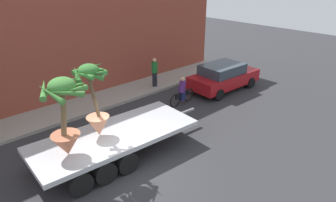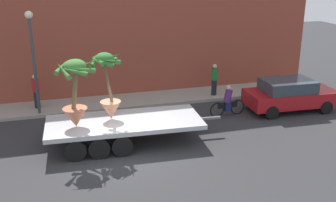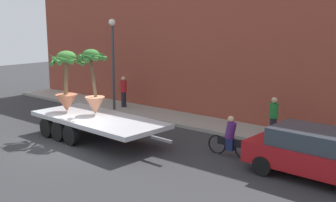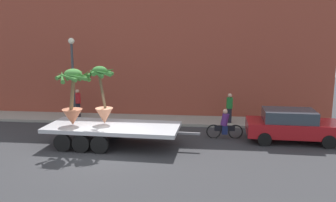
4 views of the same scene
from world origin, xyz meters
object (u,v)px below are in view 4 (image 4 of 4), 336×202
at_px(cyclist, 225,125).
at_px(potted_palm_middle, 73,97).
at_px(flatbed_trailer, 108,129).
at_px(parked_car, 292,125).
at_px(potted_palm_rear, 102,95).
at_px(pedestrian_far_left, 229,107).
at_px(pedestrian_near_gate, 78,102).
at_px(street_lamp, 73,68).

bearing_deg(cyclist, potted_palm_middle, -165.36).
xyz_separation_m(flatbed_trailer, potted_palm_middle, (-1.60, -0.14, 1.56)).
bearing_deg(parked_car, potted_palm_rear, -172.04).
bearing_deg(flatbed_trailer, potted_palm_middle, -174.89).
relative_size(potted_palm_rear, pedestrian_far_left, 1.61).
xyz_separation_m(potted_palm_rear, potted_palm_middle, (-1.29, -0.41, -0.00)).
relative_size(parked_car, pedestrian_near_gate, 2.63).
relative_size(potted_palm_middle, pedestrian_near_gate, 1.55).
bearing_deg(pedestrian_near_gate, street_lamp, -83.08).
distance_m(flatbed_trailer, pedestrian_near_gate, 5.90).
distance_m(cyclist, street_lamp, 9.39).
bearing_deg(parked_car, cyclist, 176.78).
bearing_deg(parked_car, flatbed_trailer, -170.05).
bearing_deg(street_lamp, parked_car, -11.95).
relative_size(potted_palm_middle, pedestrian_far_left, 1.55).
relative_size(cyclist, parked_car, 0.41).
distance_m(flatbed_trailer, potted_palm_rear, 1.62).
bearing_deg(flatbed_trailer, cyclist, 17.26).
relative_size(pedestrian_near_gate, pedestrian_far_left, 1.00).
distance_m(flatbed_trailer, pedestrian_far_left, 7.38).
height_order(potted_palm_middle, pedestrian_near_gate, potted_palm_middle).
bearing_deg(flatbed_trailer, parked_car, 9.95).
distance_m(potted_palm_middle, parked_car, 10.60).
xyz_separation_m(potted_palm_rear, parked_car, (9.07, 1.27, -1.51)).
bearing_deg(flatbed_trailer, street_lamp, 128.07).
distance_m(cyclist, pedestrian_near_gate, 9.38).
xyz_separation_m(pedestrian_near_gate, street_lamp, (0.10, -0.82, 2.19)).
bearing_deg(parked_car, pedestrian_near_gate, 164.45).
relative_size(pedestrian_near_gate, street_lamp, 0.35).
xyz_separation_m(parked_car, pedestrian_far_left, (-2.84, 2.87, 0.21)).
xyz_separation_m(flatbed_trailer, parked_car, (8.76, 1.54, 0.05)).
relative_size(cyclist, pedestrian_far_left, 1.08).
xyz_separation_m(pedestrian_far_left, street_lamp, (-9.10, -0.34, 2.19)).
distance_m(potted_palm_rear, pedestrian_far_left, 7.59).
bearing_deg(pedestrian_far_left, street_lamp, -177.86).
xyz_separation_m(potted_palm_middle, pedestrian_far_left, (7.52, 4.55, -1.29)).
height_order(pedestrian_near_gate, pedestrian_far_left, same).
xyz_separation_m(cyclist, parked_car, (3.23, -0.18, 0.16)).
bearing_deg(street_lamp, pedestrian_near_gate, 96.92).
relative_size(flatbed_trailer, cyclist, 3.95).
height_order(potted_palm_rear, pedestrian_near_gate, potted_palm_rear).
bearing_deg(potted_palm_rear, pedestrian_near_gate, 122.82).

